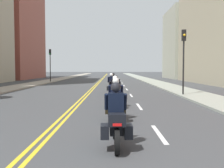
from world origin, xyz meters
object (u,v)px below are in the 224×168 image
motorcycle_0 (116,121)px  motorcycle_1 (116,103)px  motorcycle_4 (111,86)px  traffic_light_far (50,60)px  motorcycle_5 (113,84)px  traffic_light_near (184,50)px  motorcycle_2 (115,95)px  motorcycle_3 (116,90)px

motorcycle_0 → motorcycle_1: size_ratio=0.93×
motorcycle_4 → traffic_light_far: size_ratio=0.45×
motorcycle_4 → motorcycle_5: motorcycle_4 is taller
motorcycle_0 → motorcycle_5: motorcycle_0 is taller
motorcycle_0 → traffic_light_far: traffic_light_far is taller
motorcycle_1 → motorcycle_5: size_ratio=1.05×
motorcycle_5 → traffic_light_near: bearing=-43.4°
motorcycle_2 → traffic_light_far: size_ratio=0.44×
traffic_light_near → motorcycle_1: bearing=-118.3°
motorcycle_1 → motorcycle_5: bearing=91.3°
motorcycle_1 → motorcycle_4: (-0.18, 10.57, 0.01)m
traffic_light_near → motorcycle_2: bearing=-129.9°
motorcycle_3 → motorcycle_1: bearing=-91.4°
motorcycle_4 → motorcycle_3: bearing=-88.6°
motorcycle_1 → motorcycle_3: bearing=90.5°
motorcycle_0 → motorcycle_2: motorcycle_0 is taller
motorcycle_0 → motorcycle_5: 17.82m
traffic_light_far → motorcycle_4: bearing=-64.5°
motorcycle_1 → motorcycle_2: motorcycle_1 is taller
motorcycle_4 → traffic_light_far: (-9.07, 19.03, 2.68)m
motorcycle_2 → motorcycle_3: 3.66m
motorcycle_1 → motorcycle_5: motorcycle_1 is taller
motorcycle_0 → traffic_light_near: 14.23m
motorcycle_4 → traffic_light_far: traffic_light_far is taller
motorcycle_4 → motorcycle_5: (0.16, 3.67, -0.01)m
motorcycle_1 → motorcycle_4: 10.57m
motorcycle_1 → traffic_light_far: (-9.26, 29.60, 2.69)m
motorcycle_5 → motorcycle_0: bearing=-90.1°
motorcycle_1 → traffic_light_near: traffic_light_near is taller
motorcycle_0 → motorcycle_1: same height
traffic_light_near → motorcycle_3: bearing=-154.4°
motorcycle_1 → motorcycle_4: size_ratio=1.01×
motorcycle_3 → traffic_light_far: size_ratio=0.44×
motorcycle_2 → traffic_light_far: bearing=108.2°
motorcycle_4 → traffic_light_near: traffic_light_near is taller
motorcycle_0 → motorcycle_3: 10.62m
motorcycle_3 → motorcycle_2: bearing=-91.8°
motorcycle_5 → traffic_light_near: 7.50m
motorcycle_4 → traffic_light_near: (5.25, -1.14, 2.66)m
traffic_light_near → motorcycle_5: bearing=136.6°
motorcycle_5 → motorcycle_2: bearing=-89.8°
motorcycle_2 → motorcycle_4: bearing=90.3°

